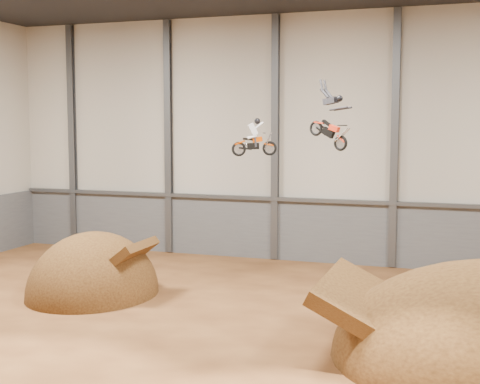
# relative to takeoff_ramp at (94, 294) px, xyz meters

# --- Properties ---
(floor) EXTENTS (40.00, 40.00, 0.00)m
(floor) POSITION_rel_takeoff_ramp_xyz_m (9.10, -4.48, 0.00)
(floor) COLOR #532E16
(floor) RESTS_ON ground
(back_wall) EXTENTS (40.00, 0.10, 14.00)m
(back_wall) POSITION_rel_takeoff_ramp_xyz_m (9.10, 10.52, 7.00)
(back_wall) COLOR beige
(back_wall) RESTS_ON ground
(lower_band_back) EXTENTS (39.80, 0.18, 3.50)m
(lower_band_back) POSITION_rel_takeoff_ramp_xyz_m (9.10, 10.42, 1.75)
(lower_band_back) COLOR #585B60
(lower_band_back) RESTS_ON ground
(steel_rail) EXTENTS (39.80, 0.35, 0.20)m
(steel_rail) POSITION_rel_takeoff_ramp_xyz_m (9.10, 10.27, 3.55)
(steel_rail) COLOR #47494F
(steel_rail) RESTS_ON lower_band_back
(steel_column_0) EXTENTS (0.40, 0.36, 13.90)m
(steel_column_0) POSITION_rel_takeoff_ramp_xyz_m (-7.56, 10.32, 7.00)
(steel_column_0) COLOR #47494F
(steel_column_0) RESTS_ON ground
(steel_column_1) EXTENTS (0.40, 0.36, 13.90)m
(steel_column_1) POSITION_rel_takeoff_ramp_xyz_m (-0.90, 10.32, 7.00)
(steel_column_1) COLOR #47494F
(steel_column_1) RESTS_ON ground
(steel_column_2) EXTENTS (0.40, 0.36, 13.90)m
(steel_column_2) POSITION_rel_takeoff_ramp_xyz_m (5.77, 10.32, 7.00)
(steel_column_2) COLOR #47494F
(steel_column_2) RESTS_ON ground
(steel_column_3) EXTENTS (0.40, 0.36, 13.90)m
(steel_column_3) POSITION_rel_takeoff_ramp_xyz_m (12.44, 10.32, 7.00)
(steel_column_3) COLOR #47494F
(steel_column_3) RESTS_ON ground
(takeoff_ramp) EXTENTS (5.82, 6.72, 5.82)m
(takeoff_ramp) POSITION_rel_takeoff_ramp_xyz_m (0.00, 0.00, 0.00)
(takeoff_ramp) COLOR #39210E
(takeoff_ramp) RESTS_ON ground
(fmx_rider_a) EXTENTS (2.20, 1.55, 1.87)m
(fmx_rider_a) POSITION_rel_takeoff_ramp_xyz_m (7.04, 2.34, 7.34)
(fmx_rider_a) COLOR #BE3F00
(fmx_rider_b) EXTENTS (3.30, 2.02, 3.11)m
(fmx_rider_b) POSITION_rel_takeoff_ramp_xyz_m (10.70, 0.28, 8.22)
(fmx_rider_b) COLOR red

